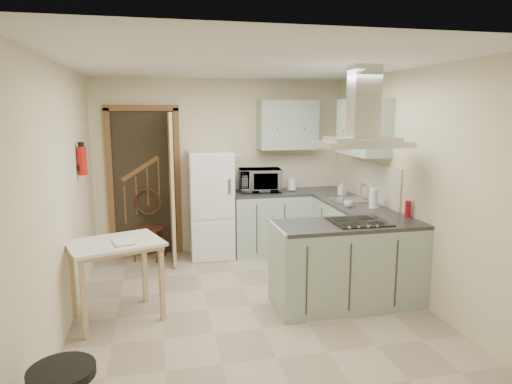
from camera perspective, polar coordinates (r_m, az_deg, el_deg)
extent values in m
plane|color=tan|center=(5.02, -0.68, -14.01)|extent=(4.20, 4.20, 0.00)
plane|color=silver|center=(4.60, -0.75, 15.69)|extent=(4.20, 4.20, 0.00)
plane|color=beige|center=(6.70, -4.37, 3.22)|extent=(3.60, 0.00, 3.60)
plane|color=beige|center=(4.64, -23.03, -0.66)|extent=(0.00, 4.20, 4.20)
plane|color=beige|center=(5.31, 18.66, 0.90)|extent=(0.00, 4.20, 4.20)
cube|color=brown|center=(6.64, -13.76, 1.15)|extent=(1.10, 0.12, 2.10)
cube|color=white|center=(6.46, -5.69, -1.55)|extent=(0.60, 0.60, 1.50)
cube|color=#9EB2A0|center=(6.68, 1.71, -3.75)|extent=(1.08, 0.60, 0.90)
cube|color=#9EB2A0|center=(6.32, 10.65, -4.73)|extent=(0.60, 1.95, 0.90)
cube|color=beige|center=(6.90, 3.58, 2.60)|extent=(1.68, 0.02, 0.50)
cube|color=#9EB2A0|center=(6.68, 3.95, 8.37)|extent=(0.85, 0.35, 0.70)
cube|color=#9EB2A0|center=(5.92, 13.27, 7.90)|extent=(0.35, 0.90, 0.70)
cube|color=#9EB2A0|center=(4.99, 11.47, -8.81)|extent=(1.55, 0.65, 0.90)
cube|color=black|center=(4.91, 12.73, -3.65)|extent=(0.58, 0.50, 0.01)
cube|color=silver|center=(4.78, 13.11, 5.87)|extent=(0.90, 0.55, 0.10)
cube|color=silver|center=(6.07, 11.44, -0.98)|extent=(0.45, 0.40, 0.01)
cylinder|color=#B2140F|center=(5.48, -20.92, 3.66)|extent=(0.10, 0.10, 0.32)
cube|color=tan|center=(4.78, -17.00, -10.57)|extent=(1.02, 0.89, 0.80)
cube|color=#51311B|center=(6.53, -13.22, -4.39)|extent=(0.51, 0.51, 0.89)
imported|color=black|center=(6.58, 0.49, 1.49)|extent=(0.63, 0.46, 0.33)
cylinder|color=white|center=(6.63, 4.47, 0.96)|extent=(0.15, 0.15, 0.20)
cube|color=orange|center=(6.66, 2.62, 1.31)|extent=(0.10, 0.18, 0.26)
imported|color=#A9AAB5|center=(6.41, 10.70, 0.47)|extent=(0.12, 0.12, 0.19)
cylinder|color=white|center=(5.62, 14.49, -0.74)|extent=(0.11, 0.11, 0.25)
imported|color=silver|center=(5.61, 11.54, -1.48)|extent=(0.14, 0.14, 0.09)
cylinder|color=#A20D19|center=(5.27, 18.46, -2.03)|extent=(0.08, 0.08, 0.18)
imported|color=maroon|center=(4.56, -17.44, -5.55)|extent=(0.24, 0.29, 0.11)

